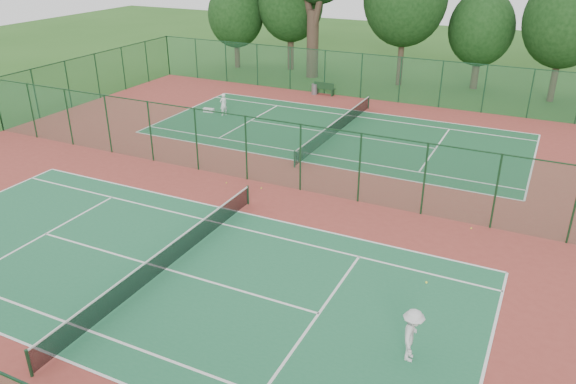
% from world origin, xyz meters
% --- Properties ---
extents(ground, '(120.00, 120.00, 0.00)m').
position_xyz_m(ground, '(0.00, 0.00, 0.00)').
color(ground, '#295B1C').
rests_on(ground, ground).
extents(red_pad, '(40.00, 36.00, 0.01)m').
position_xyz_m(red_pad, '(0.00, 0.00, 0.01)').
color(red_pad, maroon).
rests_on(red_pad, ground).
extents(court_near, '(23.77, 10.97, 0.01)m').
position_xyz_m(court_near, '(0.00, -9.00, 0.01)').
color(court_near, '#216A43').
rests_on(court_near, red_pad).
extents(court_far, '(23.77, 10.97, 0.01)m').
position_xyz_m(court_far, '(0.00, 9.00, 0.01)').
color(court_far, '#1C5932').
rests_on(court_far, red_pad).
extents(fence_north, '(40.00, 0.09, 3.50)m').
position_xyz_m(fence_north, '(0.00, 18.00, 1.76)').
color(fence_north, '#1A4F31').
rests_on(fence_north, ground).
extents(fence_divider, '(40.00, 0.09, 3.50)m').
position_xyz_m(fence_divider, '(0.00, 0.00, 1.76)').
color(fence_divider, '#1A4E32').
rests_on(fence_divider, ground).
extents(tennis_net_near, '(0.10, 12.90, 0.97)m').
position_xyz_m(tennis_net_near, '(0.00, -9.00, 0.54)').
color(tennis_net_near, '#163D22').
rests_on(tennis_net_near, ground).
extents(tennis_net_far, '(0.10, 12.90, 0.97)m').
position_xyz_m(tennis_net_far, '(0.00, 9.00, 0.54)').
color(tennis_net_far, '#153A23').
rests_on(tennis_net_far, ground).
extents(player_near, '(0.77, 1.20, 1.77)m').
position_xyz_m(player_near, '(9.76, -9.84, 0.90)').
color(player_near, silver).
rests_on(player_near, court_near).
extents(player_far, '(0.57, 0.68, 1.58)m').
position_xyz_m(player_far, '(-8.73, 9.28, 0.81)').
color(player_far, silver).
rests_on(player_far, court_far).
extents(trash_bin, '(0.61, 0.61, 0.85)m').
position_xyz_m(trash_bin, '(-5.22, 17.41, 0.43)').
color(trash_bin, slate).
rests_on(trash_bin, red_pad).
extents(bench, '(1.71, 0.52, 1.05)m').
position_xyz_m(bench, '(-4.40, 17.52, 0.55)').
color(bench, black).
rests_on(bench, red_pad).
extents(kit_bag, '(0.82, 0.38, 0.30)m').
position_xyz_m(kit_bag, '(-10.12, 9.43, 0.16)').
color(kit_bag, silver).
rests_on(kit_bag, red_pad).
extents(stray_ball_a, '(0.07, 0.07, 0.07)m').
position_xyz_m(stray_ball_a, '(-0.28, -0.76, 0.04)').
color(stray_ball_a, '#CEEA36').
rests_on(stray_ball_a, red_pad).
extents(stray_ball_b, '(0.08, 0.08, 0.08)m').
position_xyz_m(stray_ball_b, '(10.05, -0.50, 0.05)').
color(stray_ball_b, yellow).
rests_on(stray_ball_b, red_pad).
extents(stray_ball_c, '(0.07, 0.07, 0.07)m').
position_xyz_m(stray_ball_c, '(-2.23, -0.95, 0.04)').
color(stray_ball_c, yellow).
rests_on(stray_ball_c, red_pad).
extents(evergreen_row, '(39.00, 5.00, 12.00)m').
position_xyz_m(evergreen_row, '(0.50, 24.25, 0.00)').
color(evergreen_row, black).
rests_on(evergreen_row, ground).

